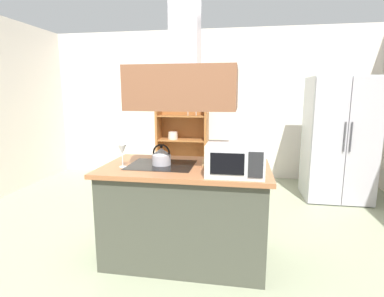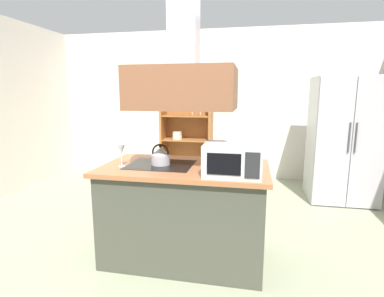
{
  "view_description": "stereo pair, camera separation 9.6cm",
  "coord_description": "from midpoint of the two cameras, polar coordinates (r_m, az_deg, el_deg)",
  "views": [
    {
      "loc": [
        0.65,
        -2.65,
        1.55
      ],
      "look_at": [
        0.15,
        0.32,
        1.0
      ],
      "focal_mm": 27.95,
      "sensor_mm": 36.0,
      "label": 1
    },
    {
      "loc": [
        0.74,
        -2.63,
        1.55
      ],
      "look_at": [
        0.15,
        0.32,
        1.0
      ],
      "focal_mm": 27.95,
      "sensor_mm": 36.0,
      "label": 2
    }
  ],
  "objects": [
    {
      "name": "ground_plane",
      "position": [
        3.14,
        -3.11,
        -19.27
      ],
      "size": [
        7.8,
        7.8,
        0.0
      ],
      "primitive_type": "plane",
      "color": "#969E7F"
    },
    {
      "name": "wall_back",
      "position": [
        5.68,
        4.4,
        8.32
      ],
      "size": [
        6.0,
        0.12,
        2.7
      ],
      "primitive_type": "cube",
      "color": "silver",
      "rests_on": "ground"
    },
    {
      "name": "kitchen_island",
      "position": [
        2.88,
        -0.43,
        -12.0
      ],
      "size": [
        1.52,
        0.88,
        0.9
      ],
      "color": "#434539",
      "rests_on": "ground"
    },
    {
      "name": "range_hood",
      "position": [
        2.67,
        -0.46,
        13.96
      ],
      "size": [
        0.9,
        0.7,
        1.28
      ],
      "color": "brown"
    },
    {
      "name": "refrigerator",
      "position": [
        4.85,
        27.44,
        1.45
      ],
      "size": [
        0.9,
        0.77,
        1.79
      ],
      "color": "#B7C0C3",
      "rests_on": "ground"
    },
    {
      "name": "dish_cabinet",
      "position": [
        5.59,
        -0.48,
        2.53
      ],
      "size": [
        0.94,
        0.4,
        1.77
      ],
      "color": "#9F602F",
      "rests_on": "ground"
    },
    {
      "name": "kettle",
      "position": [
        2.78,
        -5.05,
        -1.45
      ],
      "size": [
        0.17,
        0.17,
        0.2
      ],
      "color": "#BBB8C2",
      "rests_on": "kitchen_island"
    },
    {
      "name": "cutting_board",
      "position": [
        2.83,
        6.18,
        -2.83
      ],
      "size": [
        0.37,
        0.28,
        0.02
      ],
      "primitive_type": "cube",
      "rotation": [
        0.0,
        0.0,
        0.13
      ],
      "color": "tan",
      "rests_on": "kitchen_island"
    },
    {
      "name": "microwave",
      "position": [
        2.43,
        8.9,
        -2.13
      ],
      "size": [
        0.46,
        0.35,
        0.26
      ],
      "color": "silver",
      "rests_on": "kitchen_island"
    },
    {
      "name": "wine_glass_on_counter",
      "position": [
        2.75,
        -12.36,
        -0.32
      ],
      "size": [
        0.08,
        0.08,
        0.21
      ],
      "color": "silver",
      "rests_on": "kitchen_island"
    }
  ]
}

